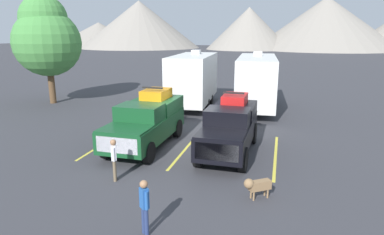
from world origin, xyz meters
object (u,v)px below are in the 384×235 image
pickup_truck_a (147,120)px  person_a (144,204)px  dog (256,185)px  pickup_truck_b (230,126)px  camper_trailer_a (193,78)px  person_b (114,157)px  camper_trailer_b (256,80)px

pickup_truck_a → person_a: pickup_truck_a is taller
dog → pickup_truck_b: bearing=109.8°
camper_trailer_a → person_a: 15.81m
pickup_truck_a → pickup_truck_b: 3.88m
person_b → pickup_truck_a: bearing=95.3°
person_a → dog: 3.82m
camper_trailer_b → dog: (1.05, -12.97, -1.57)m
pickup_truck_a → person_b: (0.37, -4.00, -0.30)m
camper_trailer_b → person_b: size_ratio=5.74×
camper_trailer_b → dog: size_ratio=9.94×
pickup_truck_a → person_b: bearing=-84.7°
pickup_truck_b → dog: bearing=-70.2°
camper_trailer_b → person_b: camper_trailer_b is taller
camper_trailer_b → pickup_truck_a: bearing=-115.9°
camper_trailer_b → camper_trailer_a: bearing=-177.5°
camper_trailer_a → person_a: size_ratio=5.26×
person_a → pickup_truck_b: bearing=80.3°
pickup_truck_a → camper_trailer_b: (4.31, 8.87, 0.85)m
pickup_truck_b → camper_trailer_a: size_ratio=0.66×
pickup_truck_a → camper_trailer_b: 9.90m
pickup_truck_b → camper_trailer_b: 8.91m
camper_trailer_b → pickup_truck_b: bearing=-92.8°
pickup_truck_a → camper_trailer_a: bearing=90.3°
person_b → dog: bearing=-1.2°
pickup_truck_a → camper_trailer_a: size_ratio=0.68×
camper_trailer_a → person_b: 12.74m
pickup_truck_b → camper_trailer_a: bearing=114.4°
pickup_truck_a → person_b: pickup_truck_a is taller
camper_trailer_a → person_b: (0.42, -12.68, -1.18)m
camper_trailer_a → camper_trailer_b: bearing=2.5°
pickup_truck_a → pickup_truck_b: (3.88, 0.01, -0.01)m
dog → camper_trailer_a: bearing=112.9°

